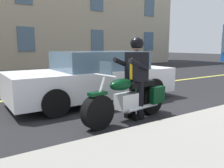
# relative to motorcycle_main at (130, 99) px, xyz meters

# --- Properties ---
(ground_plane) EXTENTS (80.00, 80.00, 0.00)m
(ground_plane) POSITION_rel_motorcycle_main_xyz_m (-0.95, -1.29, -0.45)
(ground_plane) COLOR black
(lane_center_stripe) EXTENTS (60.00, 0.16, 0.01)m
(lane_center_stripe) POSITION_rel_motorcycle_main_xyz_m (-0.95, -3.29, -0.45)
(lane_center_stripe) COLOR #E5DB4C
(lane_center_stripe) RESTS_ON ground_plane
(motorcycle_main) EXTENTS (2.22, 0.79, 1.26)m
(motorcycle_main) POSITION_rel_motorcycle_main_xyz_m (0.00, 0.00, 0.00)
(motorcycle_main) COLOR black
(motorcycle_main) RESTS_ON ground_plane
(rider_main) EXTENTS (0.68, 0.61, 1.74)m
(rider_main) POSITION_rel_motorcycle_main_xyz_m (-0.19, -0.03, 0.58)
(rider_main) COLOR black
(rider_main) RESTS_ON ground_plane
(car_silver) EXTENTS (4.60, 1.92, 1.40)m
(car_silver) POSITION_rel_motorcycle_main_xyz_m (-0.26, -1.89, 0.24)
(car_silver) COLOR white
(car_silver) RESTS_ON ground_plane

